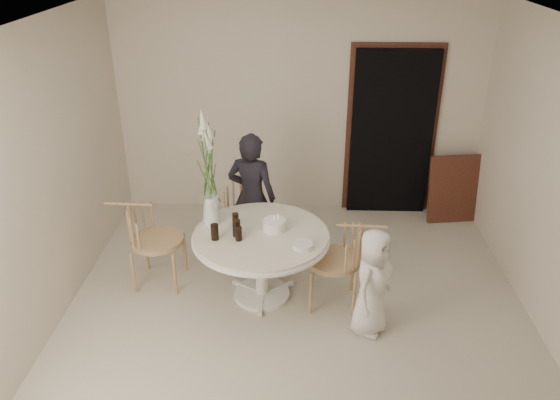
{
  "coord_description": "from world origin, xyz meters",
  "views": [
    {
      "loc": [
        -0.01,
        -4.27,
        3.37
      ],
      "look_at": [
        -0.17,
        0.3,
        1.07
      ],
      "focal_mm": 35.0,
      "sensor_mm": 36.0,
      "label": 1
    }
  ],
  "objects_px": {
    "chair_far": "(243,206)",
    "flower_vase": "(209,175)",
    "chair_left": "(144,231)",
    "chair_right": "(347,253)",
    "boy": "(372,282)",
    "birthday_cake": "(274,225)",
    "table": "(261,243)",
    "girl": "(252,197)"
  },
  "relations": [
    {
      "from": "chair_far",
      "to": "flower_vase",
      "type": "xyz_separation_m",
      "value": [
        -0.24,
        -0.71,
        0.7
      ]
    },
    {
      "from": "chair_left",
      "to": "flower_vase",
      "type": "xyz_separation_m",
      "value": [
        0.71,
        -0.04,
        0.66
      ]
    },
    {
      "from": "chair_right",
      "to": "chair_left",
      "type": "height_order",
      "value": "chair_left"
    },
    {
      "from": "chair_right",
      "to": "flower_vase",
      "type": "xyz_separation_m",
      "value": [
        -1.33,
        0.26,
        0.68
      ]
    },
    {
      "from": "boy",
      "to": "birthday_cake",
      "type": "relative_size",
      "value": 4.72
    },
    {
      "from": "table",
      "to": "birthday_cake",
      "type": "xyz_separation_m",
      "value": [
        0.12,
        0.07,
        0.17
      ]
    },
    {
      "from": "chair_far",
      "to": "flower_vase",
      "type": "height_order",
      "value": "flower_vase"
    },
    {
      "from": "birthday_cake",
      "to": "flower_vase",
      "type": "height_order",
      "value": "flower_vase"
    },
    {
      "from": "boy",
      "to": "flower_vase",
      "type": "distance_m",
      "value": 1.82
    },
    {
      "from": "chair_right",
      "to": "flower_vase",
      "type": "bearing_deg",
      "value": -98.13
    },
    {
      "from": "birthday_cake",
      "to": "flower_vase",
      "type": "relative_size",
      "value": 0.19
    },
    {
      "from": "chair_far",
      "to": "girl",
      "type": "height_order",
      "value": "girl"
    },
    {
      "from": "table",
      "to": "boy",
      "type": "bearing_deg",
      "value": -24.99
    },
    {
      "from": "girl",
      "to": "chair_right",
      "type": "bearing_deg",
      "value": 152.79
    },
    {
      "from": "chair_right",
      "to": "boy",
      "type": "bearing_deg",
      "value": 29.23
    },
    {
      "from": "flower_vase",
      "to": "chair_left",
      "type": "bearing_deg",
      "value": 177.08
    },
    {
      "from": "chair_left",
      "to": "flower_vase",
      "type": "relative_size",
      "value": 0.78
    },
    {
      "from": "chair_right",
      "to": "flower_vase",
      "type": "height_order",
      "value": "flower_vase"
    },
    {
      "from": "chair_right",
      "to": "table",
      "type": "bearing_deg",
      "value": -92.32
    },
    {
      "from": "flower_vase",
      "to": "table",
      "type": "bearing_deg",
      "value": -20.23
    },
    {
      "from": "chair_far",
      "to": "table",
      "type": "bearing_deg",
      "value": -90.12
    },
    {
      "from": "chair_left",
      "to": "chair_right",
      "type": "bearing_deg",
      "value": -95.5
    },
    {
      "from": "chair_left",
      "to": "birthday_cake",
      "type": "relative_size",
      "value": 4.18
    },
    {
      "from": "boy",
      "to": "birthday_cake",
      "type": "distance_m",
      "value": 1.09
    },
    {
      "from": "chair_far",
      "to": "girl",
      "type": "xyz_separation_m",
      "value": [
        0.11,
        -0.13,
        0.18
      ]
    },
    {
      "from": "chair_far",
      "to": "flower_vase",
      "type": "relative_size",
      "value": 0.72
    },
    {
      "from": "table",
      "to": "girl",
      "type": "bearing_deg",
      "value": 101.11
    },
    {
      "from": "table",
      "to": "flower_vase",
      "type": "distance_m",
      "value": 0.83
    },
    {
      "from": "chair_right",
      "to": "birthday_cake",
      "type": "distance_m",
      "value": 0.75
    },
    {
      "from": "chair_far",
      "to": "flower_vase",
      "type": "distance_m",
      "value": 1.03
    },
    {
      "from": "chair_far",
      "to": "girl",
      "type": "relative_size",
      "value": 0.58
    },
    {
      "from": "chair_far",
      "to": "flower_vase",
      "type": "bearing_deg",
      "value": -125.01
    },
    {
      "from": "chair_right",
      "to": "girl",
      "type": "height_order",
      "value": "girl"
    },
    {
      "from": "chair_right",
      "to": "girl",
      "type": "distance_m",
      "value": 1.3
    },
    {
      "from": "girl",
      "to": "boy",
      "type": "distance_m",
      "value": 1.72
    },
    {
      "from": "table",
      "to": "chair_far",
      "type": "bearing_deg",
      "value": 106.48
    },
    {
      "from": "birthday_cake",
      "to": "flower_vase",
      "type": "distance_m",
      "value": 0.79
    },
    {
      "from": "boy",
      "to": "flower_vase",
      "type": "height_order",
      "value": "flower_vase"
    },
    {
      "from": "birthday_cake",
      "to": "table",
      "type": "bearing_deg",
      "value": -149.63
    },
    {
      "from": "birthday_cake",
      "to": "chair_far",
      "type": "bearing_deg",
      "value": 115.35
    },
    {
      "from": "chair_left",
      "to": "girl",
      "type": "relative_size",
      "value": 0.63
    },
    {
      "from": "table",
      "to": "girl",
      "type": "height_order",
      "value": "girl"
    }
  ]
}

